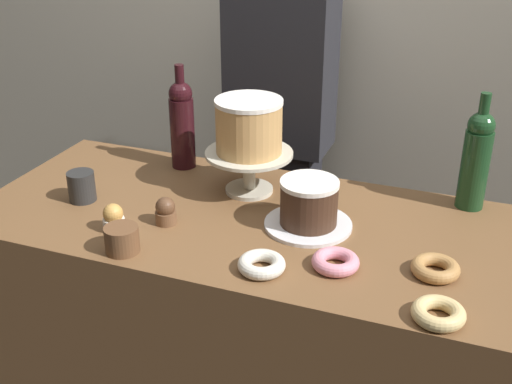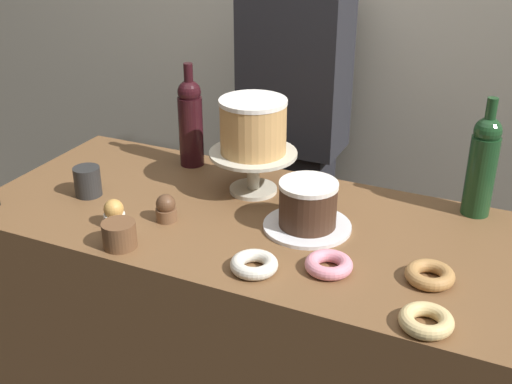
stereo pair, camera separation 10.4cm
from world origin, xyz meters
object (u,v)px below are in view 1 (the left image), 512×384
object	(u,v)px
wine_bottle_green	(476,158)
donut_glazed	(438,313)
wine_bottle_dark_red	(182,123)
cookie_stack	(122,239)
chocolate_round_cake	(309,202)
barista_figure	(280,148)
cupcake_caramel	(113,218)
donut_pink	(335,262)
cupcake_chocolate	(166,211)
donut_maple	(435,268)
cake_stand_pedestal	(249,164)
coffee_cup_ceramic	(82,186)
white_layer_cake	(249,126)
donut_sugar	(262,264)

from	to	relation	value
wine_bottle_green	donut_glazed	size ratio (longest dim) A/B	2.91
wine_bottle_dark_red	cookie_stack	bearing A→B (deg)	-79.80
chocolate_round_cake	cookie_stack	size ratio (longest dim) A/B	1.81
donut_glazed	barista_figure	distance (m)	1.17
cupcake_caramel	donut_pink	world-z (taller)	cupcake_caramel
cupcake_caramel	barista_figure	xyz separation A→B (m)	(0.16, 0.86, -0.11)
cupcake_chocolate	donut_maple	distance (m)	0.69
chocolate_round_cake	wine_bottle_green	world-z (taller)	wine_bottle_green
cake_stand_pedestal	coffee_cup_ceramic	xyz separation A→B (m)	(-0.42, -0.22, -0.04)
cake_stand_pedestal	wine_bottle_green	world-z (taller)	wine_bottle_green
wine_bottle_green	donut_pink	bearing A→B (deg)	-121.34
chocolate_round_cake	donut_pink	bearing A→B (deg)	-55.52
wine_bottle_green	donut_maple	size ratio (longest dim) A/B	2.91
coffee_cup_ceramic	donut_glazed	bearing A→B (deg)	-11.77
wine_bottle_green	cupcake_chocolate	world-z (taller)	wine_bottle_green
donut_glazed	wine_bottle_green	bearing A→B (deg)	87.94
cupcake_chocolate	barista_figure	world-z (taller)	barista_figure
white_layer_cake	barista_figure	xyz separation A→B (m)	(-0.08, 0.53, -0.28)
barista_figure	wine_bottle_dark_red	bearing A→B (deg)	-112.33
cupcake_caramel	cookie_stack	size ratio (longest dim) A/B	0.88
white_layer_cake	donut_sugar	xyz separation A→B (m)	(0.18, -0.38, -0.18)
wine_bottle_dark_red	cupcake_chocolate	bearing A→B (deg)	-70.62
donut_maple	cake_stand_pedestal	bearing A→B (deg)	155.25
donut_maple	barista_figure	size ratio (longest dim) A/B	0.07
donut_pink	barista_figure	size ratio (longest dim) A/B	0.07
white_layer_cake	donut_maple	world-z (taller)	white_layer_cake
white_layer_cake	cupcake_chocolate	xyz separation A→B (m)	(-0.13, -0.26, -0.17)
wine_bottle_dark_red	coffee_cup_ceramic	world-z (taller)	wine_bottle_dark_red
donut_glazed	cookie_stack	bearing A→B (deg)	179.47
wine_bottle_green	donut_sugar	xyz separation A→B (m)	(-0.42, -0.51, -0.13)
coffee_cup_ceramic	white_layer_cake	bearing A→B (deg)	27.65
chocolate_round_cake	cupcake_chocolate	xyz separation A→B (m)	(-0.35, -0.12, -0.04)
white_layer_cake	donut_pink	world-z (taller)	white_layer_cake
donut_pink	donut_glazed	bearing A→B (deg)	-25.47
donut_pink	barista_figure	xyz separation A→B (m)	(-0.42, 0.84, -0.09)
cupcake_caramel	donut_sugar	distance (m)	0.42
white_layer_cake	wine_bottle_dark_red	world-z (taller)	wine_bottle_dark_red
donut_pink	donut_glazed	world-z (taller)	same
white_layer_cake	barista_figure	size ratio (longest dim) A/B	0.12
wine_bottle_dark_red	cake_stand_pedestal	bearing A→B (deg)	-20.94
barista_figure	white_layer_cake	bearing A→B (deg)	-80.85
coffee_cup_ceramic	cookie_stack	bearing A→B (deg)	-38.67
donut_glazed	coffee_cup_ceramic	size ratio (longest dim) A/B	1.32
donut_maple	coffee_cup_ceramic	size ratio (longest dim) A/B	1.32
wine_bottle_dark_red	barista_figure	size ratio (longest dim) A/B	0.20
cake_stand_pedestal	wine_bottle_green	xyz separation A→B (m)	(0.60, 0.13, 0.06)
cake_stand_pedestal	cupcake_chocolate	distance (m)	0.29
white_layer_cake	cookie_stack	size ratio (longest dim) A/B	2.26
cupcake_chocolate	donut_pink	world-z (taller)	cupcake_chocolate
donut_pink	coffee_cup_ceramic	bearing A→B (deg)	173.12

